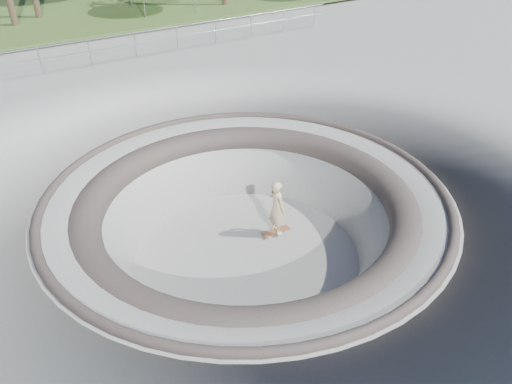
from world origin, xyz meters
TOP-DOWN VIEW (x-y plane):
  - ground at (0.00, 0.00)m, footprint 180.00×180.00m
  - skate_bowl at (0.00, 0.00)m, footprint 14.00×14.00m
  - distant_hills at (3.78, 57.17)m, footprint 103.20×45.00m
  - safety_railing at (0.00, 12.00)m, footprint 25.00×0.06m
  - skateboard at (1.19, 0.28)m, footprint 0.86×0.29m
  - skater at (1.19, 0.28)m, footprint 0.40×0.60m

SIDE VIEW (x-z plane):
  - distant_hills at x=3.78m, z-range -21.32..7.28m
  - skateboard at x=1.19m, z-range -1.87..-1.79m
  - skate_bowl at x=0.00m, z-range -3.88..0.22m
  - skater at x=1.19m, z-range -1.81..-0.18m
  - ground at x=0.00m, z-range 0.00..0.00m
  - safety_railing at x=0.00m, z-range 0.18..1.20m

